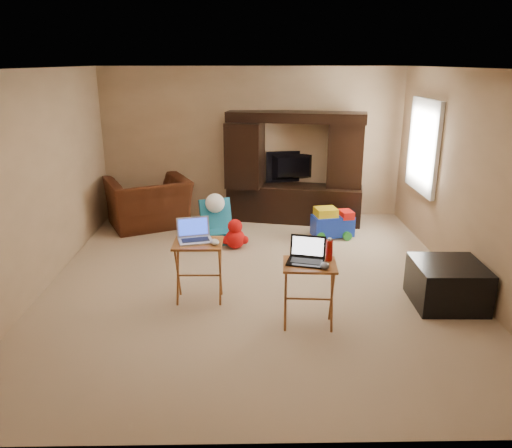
{
  "coord_description": "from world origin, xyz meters",
  "views": [
    {
      "loc": [
        -0.1,
        -5.61,
        2.57
      ],
      "look_at": [
        0.0,
        -0.2,
        0.8
      ],
      "focal_mm": 35.0,
      "sensor_mm": 36.0,
      "label": 1
    }
  ],
  "objects_px": {
    "push_toy": "(333,222)",
    "laptop_right": "(306,252)",
    "television": "(294,167)",
    "tray_table_right": "(309,295)",
    "entertainment_center": "(295,168)",
    "mouse_right": "(325,266)",
    "child_rocker": "(215,222)",
    "plush_toy": "(235,234)",
    "ottoman": "(447,284)",
    "tray_table_left": "(199,272)",
    "mouse_left": "(215,242)",
    "water_bottle": "(329,251)",
    "recliner": "(149,203)",
    "laptop_left": "(195,231)"
  },
  "relations": [
    {
      "from": "tray_table_right",
      "to": "laptop_left",
      "type": "xyz_separation_m",
      "value": [
        -1.18,
        0.62,
        0.47
      ]
    },
    {
      "from": "push_toy",
      "to": "tray_table_right",
      "type": "height_order",
      "value": "tray_table_right"
    },
    {
      "from": "ottoman",
      "to": "recliner",
      "type": "bearing_deg",
      "value": 143.39
    },
    {
      "from": "tray_table_right",
      "to": "laptop_right",
      "type": "xyz_separation_m",
      "value": [
        -0.04,
        0.02,
        0.46
      ]
    },
    {
      "from": "mouse_right",
      "to": "water_bottle",
      "type": "distance_m",
      "value": 0.23
    },
    {
      "from": "entertainment_center",
      "to": "tray_table_left",
      "type": "relative_size",
      "value": 3.19
    },
    {
      "from": "tray_table_right",
      "to": "mouse_right",
      "type": "bearing_deg",
      "value": -38.47
    },
    {
      "from": "tray_table_left",
      "to": "laptop_left",
      "type": "xyz_separation_m",
      "value": [
        -0.03,
        0.03,
        0.47
      ]
    },
    {
      "from": "laptop_right",
      "to": "mouse_left",
      "type": "bearing_deg",
      "value": 166.67
    },
    {
      "from": "tray_table_left",
      "to": "push_toy",
      "type": "bearing_deg",
      "value": 49.49
    },
    {
      "from": "push_toy",
      "to": "laptop_right",
      "type": "bearing_deg",
      "value": -115.85
    },
    {
      "from": "ottoman",
      "to": "tray_table_left",
      "type": "bearing_deg",
      "value": 177.12
    },
    {
      "from": "entertainment_center",
      "to": "mouse_right",
      "type": "height_order",
      "value": "entertainment_center"
    },
    {
      "from": "recliner",
      "to": "laptop_right",
      "type": "xyz_separation_m",
      "value": [
        2.16,
        -3.25,
        0.4
      ]
    },
    {
      "from": "plush_toy",
      "to": "mouse_right",
      "type": "xyz_separation_m",
      "value": [
        0.92,
        -2.35,
        0.49
      ]
    },
    {
      "from": "water_bottle",
      "to": "ottoman",
      "type": "bearing_deg",
      "value": 14.95
    },
    {
      "from": "child_rocker",
      "to": "water_bottle",
      "type": "height_order",
      "value": "water_bottle"
    },
    {
      "from": "recliner",
      "to": "laptop_left",
      "type": "bearing_deg",
      "value": 85.86
    },
    {
      "from": "entertainment_center",
      "to": "ottoman",
      "type": "relative_size",
      "value": 3.0
    },
    {
      "from": "plush_toy",
      "to": "tray_table_right",
      "type": "bearing_deg",
      "value": -70.56
    },
    {
      "from": "push_toy",
      "to": "laptop_right",
      "type": "height_order",
      "value": "laptop_right"
    },
    {
      "from": "push_toy",
      "to": "ottoman",
      "type": "relative_size",
      "value": 0.85
    },
    {
      "from": "ottoman",
      "to": "mouse_left",
      "type": "distance_m",
      "value": 2.6
    },
    {
      "from": "tray_table_right",
      "to": "water_bottle",
      "type": "bearing_deg",
      "value": 26.04
    },
    {
      "from": "mouse_left",
      "to": "push_toy",
      "type": "bearing_deg",
      "value": 52.78
    },
    {
      "from": "television",
      "to": "recliner",
      "type": "bearing_deg",
      "value": 2.07
    },
    {
      "from": "laptop_left",
      "to": "recliner",
      "type": "bearing_deg",
      "value": 96.85
    },
    {
      "from": "child_rocker",
      "to": "plush_toy",
      "type": "relative_size",
      "value": 1.42
    },
    {
      "from": "plush_toy",
      "to": "water_bottle",
      "type": "distance_m",
      "value": 2.43
    },
    {
      "from": "push_toy",
      "to": "ottoman",
      "type": "height_order",
      "value": "ottoman"
    },
    {
      "from": "television",
      "to": "tray_table_right",
      "type": "bearing_deg",
      "value": 77.86
    },
    {
      "from": "entertainment_center",
      "to": "recliner",
      "type": "xyz_separation_m",
      "value": [
        -2.38,
        -0.27,
        -0.51
      ]
    },
    {
      "from": "child_rocker",
      "to": "laptop_right",
      "type": "height_order",
      "value": "laptop_right"
    },
    {
      "from": "laptop_right",
      "to": "mouse_right",
      "type": "xyz_separation_m",
      "value": [
        0.17,
        -0.14,
        -0.09
      ]
    },
    {
      "from": "ottoman",
      "to": "entertainment_center",
      "type": "bearing_deg",
      "value": 114.57
    },
    {
      "from": "laptop_right",
      "to": "ottoman",
      "type": "bearing_deg",
      "value": 29.93
    },
    {
      "from": "television",
      "to": "child_rocker",
      "type": "height_order",
      "value": "television"
    },
    {
      "from": "child_rocker",
      "to": "ottoman",
      "type": "height_order",
      "value": "child_rocker"
    },
    {
      "from": "child_rocker",
      "to": "water_bottle",
      "type": "distance_m",
      "value": 2.79
    },
    {
      "from": "ottoman",
      "to": "mouse_left",
      "type": "bearing_deg",
      "value": 178.48
    },
    {
      "from": "entertainment_center",
      "to": "mouse_left",
      "type": "relative_size",
      "value": 15.71
    },
    {
      "from": "television",
      "to": "push_toy",
      "type": "distance_m",
      "value": 1.33
    },
    {
      "from": "tray_table_left",
      "to": "mouse_right",
      "type": "distance_m",
      "value": 1.51
    },
    {
      "from": "entertainment_center",
      "to": "laptop_right",
      "type": "bearing_deg",
      "value": -81.38
    },
    {
      "from": "tray_table_right",
      "to": "push_toy",
      "type": "bearing_deg",
      "value": 79.83
    },
    {
      "from": "television",
      "to": "water_bottle",
      "type": "relative_size",
      "value": 4.39
    },
    {
      "from": "mouse_left",
      "to": "water_bottle",
      "type": "distance_m",
      "value": 1.24
    },
    {
      "from": "mouse_left",
      "to": "laptop_right",
      "type": "bearing_deg",
      "value": -28.44
    },
    {
      "from": "mouse_right",
      "to": "recliner",
      "type": "bearing_deg",
      "value": 124.54
    },
    {
      "from": "tray_table_right",
      "to": "laptop_right",
      "type": "distance_m",
      "value": 0.46
    }
  ]
}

